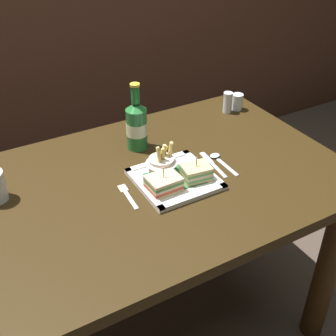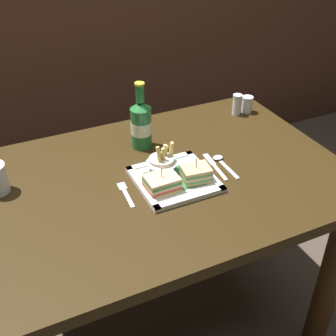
# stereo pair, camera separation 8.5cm
# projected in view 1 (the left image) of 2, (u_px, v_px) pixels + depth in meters

# --- Properties ---
(ground_plane) EXTENTS (6.00, 6.00, 0.00)m
(ground_plane) POSITION_uv_depth(u_px,v_px,m) (163.00, 323.00, 1.79)
(ground_plane) COLOR #4A3D33
(dining_table) EXTENTS (1.17, 0.80, 0.73)m
(dining_table) POSITION_uv_depth(u_px,v_px,m) (162.00, 213.00, 1.46)
(dining_table) COLOR black
(dining_table) RESTS_ON ground_plane
(square_plate) EXTENTS (0.23, 0.23, 0.02)m
(square_plate) POSITION_uv_depth(u_px,v_px,m) (175.00, 179.00, 1.35)
(square_plate) COLOR white
(square_plate) RESTS_ON dining_table
(sandwich_half_left) EXTENTS (0.10, 0.08, 0.08)m
(sandwich_half_left) POSITION_uv_depth(u_px,v_px,m) (164.00, 183.00, 1.29)
(sandwich_half_left) COLOR #D7C17A
(sandwich_half_left) RESTS_ON square_plate
(sandwich_half_right) EXTENTS (0.09, 0.08, 0.08)m
(sandwich_half_right) POSITION_uv_depth(u_px,v_px,m) (196.00, 172.00, 1.34)
(sandwich_half_right) COLOR tan
(sandwich_half_right) RESTS_ON square_plate
(fries_cup) EXTENTS (0.10, 0.10, 0.11)m
(fries_cup) POSITION_uv_depth(u_px,v_px,m) (162.00, 162.00, 1.35)
(fries_cup) COLOR silver
(fries_cup) RESTS_ON square_plate
(beer_bottle) EXTENTS (0.07, 0.07, 0.24)m
(beer_bottle) POSITION_uv_depth(u_px,v_px,m) (137.00, 125.00, 1.47)
(beer_bottle) COLOR #236832
(beer_bottle) RESTS_ON dining_table
(fork) EXTENTS (0.03, 0.13, 0.00)m
(fork) POSITION_uv_depth(u_px,v_px,m) (127.00, 195.00, 1.30)
(fork) COLOR silver
(fork) RESTS_ON dining_table
(knife) EXTENTS (0.03, 0.16, 0.00)m
(knife) POSITION_uv_depth(u_px,v_px,m) (212.00, 163.00, 1.44)
(knife) COLOR silver
(knife) RESTS_ON dining_table
(spoon) EXTENTS (0.04, 0.14, 0.01)m
(spoon) POSITION_uv_depth(u_px,v_px,m) (218.00, 159.00, 1.45)
(spoon) COLOR silver
(spoon) RESTS_ON dining_table
(salt_shaker) EXTENTS (0.04, 0.04, 0.08)m
(salt_shaker) POSITION_uv_depth(u_px,v_px,m) (228.00, 104.00, 1.73)
(salt_shaker) COLOR silver
(salt_shaker) RESTS_ON dining_table
(pepper_shaker) EXTENTS (0.04, 0.04, 0.07)m
(pepper_shaker) POSITION_uv_depth(u_px,v_px,m) (237.00, 103.00, 1.75)
(pepper_shaker) COLOR silver
(pepper_shaker) RESTS_ON dining_table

